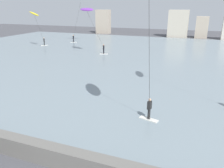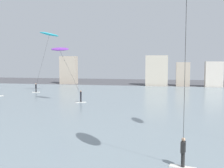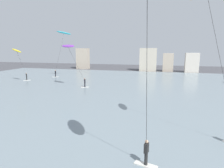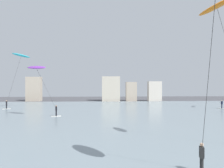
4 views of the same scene
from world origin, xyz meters
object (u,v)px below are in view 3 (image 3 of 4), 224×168
(kitesurfer_yellow, at_px, (18,54))
(kitesurfer_orange, at_px, (210,5))
(kitesurfer_cyan, at_px, (63,37))
(kitesurfer_purple, at_px, (69,49))

(kitesurfer_yellow, bearing_deg, kitesurfer_orange, -29.99)
(kitesurfer_yellow, distance_m, kitesurfer_cyan, 10.44)
(kitesurfer_yellow, distance_m, kitesurfer_purple, 12.64)
(kitesurfer_yellow, xyz_separation_m, kitesurfer_purple, (12.42, -2.16, 0.92))
(kitesurfer_purple, height_order, kitesurfer_cyan, kitesurfer_cyan)
(kitesurfer_orange, height_order, kitesurfer_purple, kitesurfer_orange)
(kitesurfer_orange, distance_m, kitesurfer_cyan, 35.48)
(kitesurfer_orange, height_order, kitesurfer_yellow, kitesurfer_orange)
(kitesurfer_orange, height_order, kitesurfer_cyan, kitesurfer_orange)
(kitesurfer_yellow, relative_size, kitesurfer_purple, 0.92)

